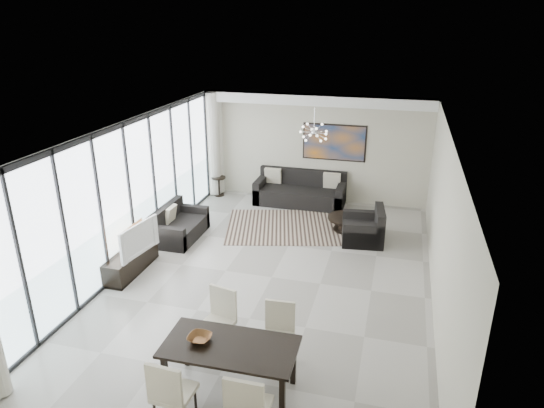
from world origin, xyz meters
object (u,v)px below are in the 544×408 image
(television, at_px, (135,238))
(dining_table, at_px, (230,351))
(coffee_table, at_px, (347,223))
(tv_console, at_px, (131,261))
(sofa_main, at_px, (300,193))

(television, distance_m, dining_table, 3.85)
(coffee_table, relative_size, television, 0.85)
(tv_console, relative_size, television, 1.34)
(sofa_main, relative_size, television, 2.19)
(coffee_table, distance_m, tv_console, 5.01)
(sofa_main, height_order, tv_console, sofa_main)
(tv_console, height_order, dining_table, dining_table)
(coffee_table, height_order, sofa_main, sofa_main)
(tv_console, bearing_deg, dining_table, -40.61)
(sofa_main, distance_m, dining_table, 7.21)
(dining_table, bearing_deg, television, 138.20)
(sofa_main, relative_size, dining_table, 1.33)
(television, bearing_deg, sofa_main, -17.76)
(coffee_table, bearing_deg, dining_table, -98.70)
(coffee_table, distance_m, television, 4.94)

